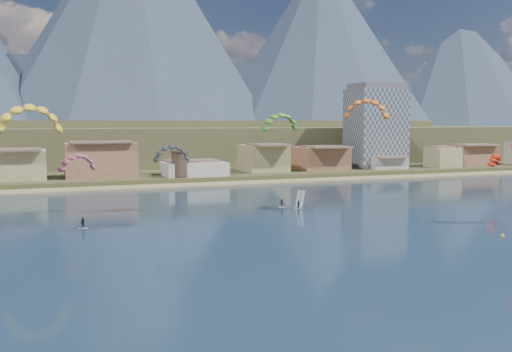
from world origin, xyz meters
The scene contains 16 objects.
ground centered at (0.00, 0.00, 0.00)m, with size 2400.00×2400.00×0.00m, color #0D1D31.
beach centered at (0.00, 106.00, 0.25)m, with size 2200.00×12.00×0.90m.
land centered at (0.00, 560.00, 0.00)m, with size 2200.00×900.00×4.00m.
foothills centered at (22.39, 232.47, 9.08)m, with size 940.00×210.00×18.00m.
mountain_ridge centered at (-14.60, 823.65, 150.31)m, with size 2060.00×480.00×400.00m.
town centered at (-40.00, 122.00, 8.00)m, with size 400.00×24.00×12.00m.
apartment_tower centered at (85.00, 128.00, 17.82)m, with size 20.00×16.00×32.00m.
watchtower centered at (5.00, 114.00, 6.37)m, with size 5.82×5.82×8.60m.
kitesurfer_yellow centered at (-37.46, 55.93, 20.96)m, with size 16.22×13.78×25.27m.
kitesurfer_green centered at (19.19, 66.68, 19.97)m, with size 10.47×12.49×22.92m.
distant_kite_pink centered at (-28.57, 63.00, 11.67)m, with size 9.05×7.16×14.90m.
distant_kite_dark centered at (-9.44, 58.52, 13.44)m, with size 8.32×5.68×16.42m.
distant_kite_orange centered at (30.40, 45.45, 23.07)m, with size 10.73×8.62×25.97m.
distant_kite_red centered at (79.82, 60.33, 9.69)m, with size 7.60×7.28×12.90m.
windsurfer centered at (18.67, 54.03, 1.32)m, with size 2.49×2.68×4.15m.
buoy centered at (38.36, 13.37, 0.11)m, with size 0.63×0.63×0.63m.
Camera 1 is at (-35.44, -62.86, 19.66)m, focal length 40.28 mm.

